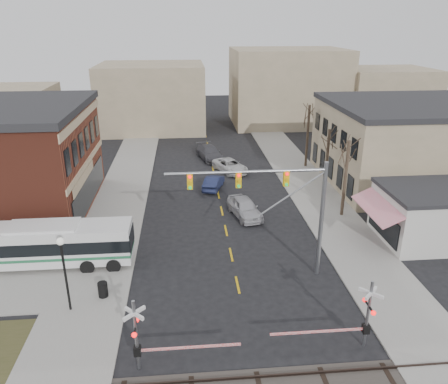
{
  "coord_description": "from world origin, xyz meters",
  "views": [
    {
      "loc": [
        -3.11,
        -22.22,
        16.16
      ],
      "look_at": [
        -0.18,
        9.84,
        3.5
      ],
      "focal_mm": 35.0,
      "sensor_mm": 36.0,
      "label": 1
    }
  ],
  "objects_px": {
    "rr_crossing_west": "(145,336)",
    "car_b": "(214,182)",
    "traffic_signal_mast": "(281,197)",
    "street_lamp": "(63,260)",
    "pedestrian_near": "(114,256)",
    "car_a": "(245,208)",
    "transit_bus": "(46,244)",
    "car_c": "(230,166)",
    "trash_bin": "(103,290)",
    "rr_crossing_east": "(360,315)",
    "car_d": "(210,153)",
    "pedestrian_far": "(79,233)"
  },
  "relations": [
    {
      "from": "car_c",
      "to": "car_d",
      "type": "xyz_separation_m",
      "value": [
        -2.06,
        5.2,
        0.11
      ]
    },
    {
      "from": "trash_bin",
      "to": "street_lamp",
      "type": "bearing_deg",
      "value": -146.34
    },
    {
      "from": "traffic_signal_mast",
      "to": "rr_crossing_west",
      "type": "relative_size",
      "value": 1.82
    },
    {
      "from": "transit_bus",
      "to": "pedestrian_near",
      "type": "distance_m",
      "value": 4.89
    },
    {
      "from": "transit_bus",
      "to": "street_lamp",
      "type": "relative_size",
      "value": 2.48
    },
    {
      "from": "rr_crossing_west",
      "to": "traffic_signal_mast",
      "type": "bearing_deg",
      "value": 43.79
    },
    {
      "from": "transit_bus",
      "to": "car_c",
      "type": "height_order",
      "value": "transit_bus"
    },
    {
      "from": "street_lamp",
      "to": "car_b",
      "type": "relative_size",
      "value": 1.15
    },
    {
      "from": "car_c",
      "to": "transit_bus",
      "type": "bearing_deg",
      "value": -152.02
    },
    {
      "from": "car_b",
      "to": "car_d",
      "type": "distance_m",
      "value": 10.4
    },
    {
      "from": "car_a",
      "to": "pedestrian_near",
      "type": "relative_size",
      "value": 2.56
    },
    {
      "from": "transit_bus",
      "to": "pedestrian_far",
      "type": "height_order",
      "value": "transit_bus"
    },
    {
      "from": "pedestrian_near",
      "to": "pedestrian_far",
      "type": "xyz_separation_m",
      "value": [
        -3.25,
        3.99,
        -0.11
      ]
    },
    {
      "from": "traffic_signal_mast",
      "to": "street_lamp",
      "type": "bearing_deg",
      "value": -168.06
    },
    {
      "from": "traffic_signal_mast",
      "to": "car_a",
      "type": "bearing_deg",
      "value": 95.2
    },
    {
      "from": "rr_crossing_west",
      "to": "car_b",
      "type": "distance_m",
      "value": 25.14
    },
    {
      "from": "traffic_signal_mast",
      "to": "street_lamp",
      "type": "height_order",
      "value": "traffic_signal_mast"
    },
    {
      "from": "rr_crossing_west",
      "to": "car_a",
      "type": "height_order",
      "value": "rr_crossing_west"
    },
    {
      "from": "trash_bin",
      "to": "rr_crossing_west",
      "type": "bearing_deg",
      "value": -63.08
    },
    {
      "from": "car_d",
      "to": "pedestrian_far",
      "type": "distance_m",
      "value": 24.29
    },
    {
      "from": "car_a",
      "to": "car_b",
      "type": "distance_m",
      "value": 7.41
    },
    {
      "from": "rr_crossing_east",
      "to": "traffic_signal_mast",
      "type": "bearing_deg",
      "value": 111.04
    },
    {
      "from": "pedestrian_far",
      "to": "car_b",
      "type": "bearing_deg",
      "value": 3.75
    },
    {
      "from": "rr_crossing_west",
      "to": "trash_bin",
      "type": "xyz_separation_m",
      "value": [
        -3.16,
        6.22,
        -1.36
      ]
    },
    {
      "from": "traffic_signal_mast",
      "to": "car_c",
      "type": "bearing_deg",
      "value": 92.3
    },
    {
      "from": "traffic_signal_mast",
      "to": "pedestrian_far",
      "type": "height_order",
      "value": "traffic_signal_mast"
    },
    {
      "from": "trash_bin",
      "to": "car_c",
      "type": "xyz_separation_m",
      "value": [
        10.43,
        23.59,
        0.11
      ]
    },
    {
      "from": "transit_bus",
      "to": "pedestrian_far",
      "type": "xyz_separation_m",
      "value": [
        1.5,
        3.05,
        -0.76
      ]
    },
    {
      "from": "car_a",
      "to": "car_b",
      "type": "relative_size",
      "value": 1.18
    },
    {
      "from": "traffic_signal_mast",
      "to": "pedestrian_near",
      "type": "height_order",
      "value": "traffic_signal_mast"
    },
    {
      "from": "transit_bus",
      "to": "pedestrian_near",
      "type": "bearing_deg",
      "value": -11.18
    },
    {
      "from": "rr_crossing_west",
      "to": "pedestrian_near",
      "type": "height_order",
      "value": "rr_crossing_west"
    },
    {
      "from": "rr_crossing_west",
      "to": "car_c",
      "type": "xyz_separation_m",
      "value": [
        7.27,
        29.81,
        -1.25
      ]
    },
    {
      "from": "street_lamp",
      "to": "car_b",
      "type": "distance_m",
      "value": 22.09
    },
    {
      "from": "car_c",
      "to": "rr_crossing_east",
      "type": "bearing_deg",
      "value": -107.18
    },
    {
      "from": "traffic_signal_mast",
      "to": "rr_crossing_east",
      "type": "xyz_separation_m",
      "value": [
        2.79,
        -7.25,
        -3.78
      ]
    },
    {
      "from": "street_lamp",
      "to": "pedestrian_near",
      "type": "bearing_deg",
      "value": 65.91
    },
    {
      "from": "street_lamp",
      "to": "car_a",
      "type": "bearing_deg",
      "value": 45.76
    },
    {
      "from": "rr_crossing_east",
      "to": "car_c",
      "type": "bearing_deg",
      "value": 97.16
    },
    {
      "from": "street_lamp",
      "to": "trash_bin",
      "type": "relative_size",
      "value": 4.92
    },
    {
      "from": "car_b",
      "to": "car_d",
      "type": "bearing_deg",
      "value": -73.92
    },
    {
      "from": "transit_bus",
      "to": "car_b",
      "type": "height_order",
      "value": "transit_bus"
    },
    {
      "from": "car_a",
      "to": "pedestrian_far",
      "type": "bearing_deg",
      "value": -177.04
    },
    {
      "from": "rr_crossing_west",
      "to": "trash_bin",
      "type": "relative_size",
      "value": 5.77
    },
    {
      "from": "rr_crossing_east",
      "to": "car_d",
      "type": "distance_m",
      "value": 34.93
    },
    {
      "from": "car_d",
      "to": "pedestrian_near",
      "type": "xyz_separation_m",
      "value": [
        -8.11,
        -25.46,
        0.26
      ]
    },
    {
      "from": "car_a",
      "to": "traffic_signal_mast",
      "type": "bearing_deg",
      "value": -98.51
    },
    {
      "from": "street_lamp",
      "to": "car_c",
      "type": "relative_size",
      "value": 0.93
    },
    {
      "from": "rr_crossing_east",
      "to": "car_b",
      "type": "xyz_separation_m",
      "value": [
        -5.94,
        24.03,
        -1.28
      ]
    },
    {
      "from": "rr_crossing_west",
      "to": "pedestrian_near",
      "type": "distance_m",
      "value": 10.02
    }
  ]
}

